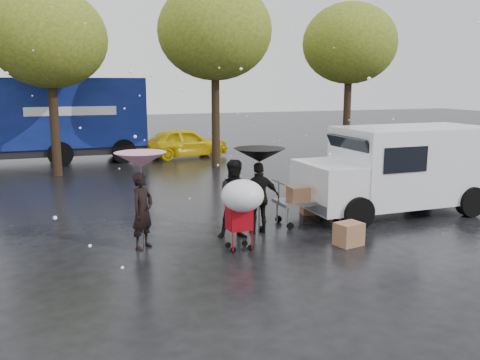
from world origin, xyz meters
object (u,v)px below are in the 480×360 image
object	(u,v)px
person_pink	(143,211)
person_black	(259,198)
shopping_cart	(242,200)
blue_truck	(49,121)
yellow_taxi	(184,143)
vendor_cart	(311,193)
white_van	(399,168)

from	to	relation	value
person_pink	person_black	bearing A→B (deg)	-38.69
person_pink	shopping_cart	xyz separation A→B (m)	(1.78, -0.93, 0.29)
shopping_cart	blue_truck	size ratio (longest dim) A/B	0.18
person_pink	yellow_taxi	distance (m)	12.78
yellow_taxi	person_black	bearing A→B (deg)	166.35
shopping_cart	blue_truck	world-z (taller)	blue_truck
yellow_taxi	vendor_cart	bearing A→B (deg)	173.24
vendor_cart	blue_truck	size ratio (longest dim) A/B	0.18
shopping_cart	vendor_cart	bearing A→B (deg)	31.75
person_black	blue_truck	bearing A→B (deg)	-66.86
blue_truck	person_black	bearing A→B (deg)	-70.97
person_black	shopping_cart	bearing A→B (deg)	57.55
white_van	blue_truck	distance (m)	14.60
person_black	blue_truck	distance (m)	13.16
person_pink	vendor_cart	world-z (taller)	person_pink
vendor_cart	blue_truck	world-z (taller)	blue_truck
vendor_cart	yellow_taxi	xyz separation A→B (m)	(-0.12, 11.68, -0.06)
vendor_cart	white_van	bearing A→B (deg)	2.90
person_black	vendor_cart	bearing A→B (deg)	-164.64
vendor_cart	yellow_taxi	distance (m)	11.69
white_van	blue_truck	size ratio (longest dim) A/B	0.59
vendor_cart	yellow_taxi	size ratio (longest dim) A/B	0.39
white_van	yellow_taxi	bearing A→B (deg)	103.20
white_van	yellow_taxi	distance (m)	11.88
shopping_cart	yellow_taxi	xyz separation A→B (m)	(2.15, 13.09, -0.40)
person_pink	shopping_cart	size ratio (longest dim) A/B	1.06
shopping_cart	white_van	world-z (taller)	white_van
person_black	yellow_taxi	bearing A→B (deg)	-92.18
white_van	person_pink	bearing A→B (deg)	-174.76
person_pink	white_van	size ratio (longest dim) A/B	0.32
vendor_cart	blue_truck	bearing A→B (deg)	115.27
person_pink	vendor_cart	size ratio (longest dim) A/B	1.02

